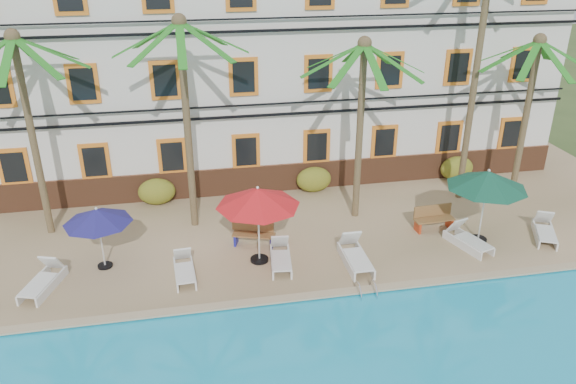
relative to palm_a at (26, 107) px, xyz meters
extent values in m
plane|color=#384C23|center=(9.09, -4.93, -5.03)|extent=(100.00, 100.00, 0.00)
cube|color=tan|center=(9.09, 0.07, -4.91)|extent=(30.00, 12.00, 0.25)
cube|color=tan|center=(9.09, -5.83, -4.75)|extent=(30.00, 0.35, 0.06)
cube|color=silver|center=(9.09, 5.07, 0.22)|extent=(25.00, 6.00, 10.00)
cube|color=brown|center=(9.09, 2.01, -4.18)|extent=(25.00, 0.12, 1.20)
cube|color=orange|center=(-1.41, 2.02, -2.88)|extent=(1.15, 0.10, 1.50)
cube|color=black|center=(-1.41, 1.97, -2.88)|extent=(0.85, 0.04, 1.20)
cube|color=orange|center=(1.59, 2.02, -2.88)|extent=(1.15, 0.10, 1.50)
cube|color=black|center=(1.59, 1.97, -2.88)|extent=(0.85, 0.04, 1.20)
cube|color=orange|center=(4.59, 2.02, -2.88)|extent=(1.15, 0.10, 1.50)
cube|color=black|center=(4.59, 1.97, -2.88)|extent=(0.85, 0.04, 1.20)
cube|color=orange|center=(7.59, 2.02, -2.88)|extent=(1.15, 0.10, 1.50)
cube|color=black|center=(7.59, 1.97, -2.88)|extent=(0.85, 0.04, 1.20)
cube|color=orange|center=(10.59, 2.02, -2.88)|extent=(1.15, 0.10, 1.50)
cube|color=black|center=(10.59, 1.97, -2.88)|extent=(0.85, 0.04, 1.20)
cube|color=orange|center=(13.59, 2.02, -2.88)|extent=(1.15, 0.10, 1.50)
cube|color=black|center=(13.59, 1.97, -2.88)|extent=(0.85, 0.04, 1.20)
cube|color=orange|center=(16.59, 2.02, -2.88)|extent=(1.15, 0.10, 1.50)
cube|color=black|center=(16.59, 1.97, -2.88)|extent=(0.85, 0.04, 1.20)
cube|color=orange|center=(19.59, 2.02, -2.88)|extent=(1.15, 0.10, 1.50)
cube|color=black|center=(19.59, 1.97, -2.88)|extent=(0.85, 0.04, 1.20)
cube|color=orange|center=(1.59, 2.02, 0.22)|extent=(1.15, 0.10, 1.50)
cube|color=black|center=(1.59, 1.97, 0.22)|extent=(0.85, 0.04, 1.20)
cube|color=orange|center=(4.59, 2.02, 0.22)|extent=(1.15, 0.10, 1.50)
cube|color=black|center=(4.59, 1.97, 0.22)|extent=(0.85, 0.04, 1.20)
cube|color=orange|center=(7.59, 2.02, 0.22)|extent=(1.15, 0.10, 1.50)
cube|color=black|center=(7.59, 1.97, 0.22)|extent=(0.85, 0.04, 1.20)
cube|color=orange|center=(10.59, 2.02, 0.22)|extent=(1.15, 0.10, 1.50)
cube|color=black|center=(10.59, 1.97, 0.22)|extent=(0.85, 0.04, 1.20)
cube|color=orange|center=(13.59, 2.02, 0.22)|extent=(1.15, 0.10, 1.50)
cube|color=black|center=(13.59, 1.97, 0.22)|extent=(0.85, 0.04, 1.20)
cube|color=orange|center=(16.59, 2.02, 0.22)|extent=(1.15, 0.10, 1.50)
cube|color=black|center=(16.59, 1.97, 0.22)|extent=(0.85, 0.04, 1.20)
cube|color=orange|center=(19.59, 2.02, 0.22)|extent=(1.15, 0.10, 1.50)
cube|color=black|center=(19.59, 1.97, 0.22)|extent=(0.85, 0.04, 1.20)
cube|color=black|center=(9.09, 1.87, -1.33)|extent=(25.00, 0.08, 0.10)
cube|color=black|center=(9.09, 1.87, -0.88)|extent=(25.00, 0.08, 0.06)
cube|color=black|center=(9.09, 1.87, 1.97)|extent=(25.00, 0.08, 0.10)
cube|color=black|center=(9.09, 1.87, 2.42)|extent=(25.00, 0.08, 0.06)
cylinder|color=brown|center=(0.00, 0.00, -1.23)|extent=(0.26, 0.26, 7.11)
sphere|color=brown|center=(0.00, 0.00, 2.33)|extent=(0.50, 0.50, 0.50)
cube|color=#1C731B|center=(0.00, 1.12, 1.78)|extent=(0.28, 2.26, 1.12)
cube|color=#1C731B|center=(0.00, -1.12, 1.78)|extent=(0.28, 2.26, 1.12)
cube|color=#1C731B|center=(0.79, -0.79, 1.78)|extent=(1.80, 1.80, 1.12)
cube|color=#1C731B|center=(1.12, 0.00, 1.78)|extent=(2.26, 0.28, 1.12)
cube|color=#1C731B|center=(0.79, 0.79, 1.78)|extent=(1.80, 1.80, 1.12)
cylinder|color=brown|center=(5.27, -0.42, -1.03)|extent=(0.26, 0.26, 7.50)
sphere|color=brown|center=(5.27, -0.42, 2.71)|extent=(0.50, 0.50, 0.50)
cube|color=#1C731B|center=(5.27, 0.71, 2.17)|extent=(0.28, 2.26, 1.12)
cube|color=#1C731B|center=(4.48, 0.38, 2.17)|extent=(1.80, 1.80, 1.12)
cube|color=#1C731B|center=(4.15, -0.42, 2.17)|extent=(2.26, 0.28, 1.12)
cube|color=#1C731B|center=(4.48, -1.21, 2.17)|extent=(1.80, 1.80, 1.12)
cube|color=#1C731B|center=(5.27, -1.54, 2.17)|extent=(0.28, 2.26, 1.12)
cube|color=#1C731B|center=(6.06, -1.21, 2.17)|extent=(1.80, 1.80, 1.12)
cube|color=#1C731B|center=(6.39, -0.42, 2.17)|extent=(2.26, 0.28, 1.12)
cube|color=#1C731B|center=(6.06, 0.38, 2.17)|extent=(1.80, 1.80, 1.12)
cylinder|color=brown|center=(11.50, -0.84, -1.45)|extent=(0.26, 0.26, 6.65)
sphere|color=brown|center=(11.50, -0.84, 1.87)|extent=(0.50, 0.50, 0.50)
cube|color=#1C731B|center=(11.50, 0.28, 1.32)|extent=(0.28, 2.26, 1.12)
cube|color=#1C731B|center=(10.70, -0.04, 1.32)|extent=(1.80, 1.80, 1.12)
cube|color=#1C731B|center=(10.37, -0.84, 1.32)|extent=(2.26, 0.28, 1.12)
cube|color=#1C731B|center=(10.70, -1.63, 1.32)|extent=(1.80, 1.80, 1.12)
cube|color=#1C731B|center=(11.50, -1.96, 1.32)|extent=(0.28, 2.26, 1.12)
cube|color=#1C731B|center=(12.29, -1.63, 1.32)|extent=(1.80, 1.80, 1.12)
cube|color=#1C731B|center=(12.62, -0.84, 1.32)|extent=(2.26, 0.28, 1.12)
cube|color=#1C731B|center=(12.29, -0.04, 1.32)|extent=(1.80, 1.80, 1.12)
cylinder|color=brown|center=(16.28, -0.04, 0.24)|extent=(0.26, 0.26, 10.05)
cylinder|color=brown|center=(18.41, -0.52, -1.54)|extent=(0.26, 0.26, 6.49)
sphere|color=brown|center=(18.41, -0.52, 1.71)|extent=(0.50, 0.50, 0.50)
cube|color=#1C731B|center=(18.41, 0.60, 1.16)|extent=(0.28, 2.26, 1.12)
cube|color=#1C731B|center=(17.62, 0.27, 1.16)|extent=(1.80, 1.80, 1.12)
cube|color=#1C731B|center=(17.29, -0.52, 1.16)|extent=(2.26, 0.28, 1.12)
cube|color=#1C731B|center=(17.62, -1.32, 1.16)|extent=(1.80, 1.80, 1.12)
cube|color=#1C731B|center=(18.41, -1.65, 1.16)|extent=(0.28, 2.26, 1.12)
cube|color=#1C731B|center=(19.21, -1.32, 1.16)|extent=(1.80, 1.80, 1.12)
cube|color=#1C731B|center=(19.54, -0.52, 1.16)|extent=(2.26, 0.28, 1.12)
cube|color=#1C731B|center=(19.21, 0.27, 1.16)|extent=(1.80, 1.80, 1.12)
ellipsoid|color=#275317|center=(3.86, 1.67, -4.23)|extent=(1.50, 0.90, 1.10)
ellipsoid|color=#275317|center=(10.41, 1.67, -4.23)|extent=(1.50, 0.90, 1.10)
ellipsoid|color=#275317|center=(16.97, 1.67, -4.23)|extent=(1.50, 0.90, 1.10)
cylinder|color=black|center=(2.21, -2.87, -4.75)|extent=(0.49, 0.49, 0.07)
cylinder|color=silver|center=(2.21, -2.87, -3.72)|extent=(0.06, 0.06, 2.12)
cone|color=navy|center=(2.21, -2.87, -2.89)|extent=(2.20, 2.20, 0.48)
sphere|color=silver|center=(2.21, -2.87, -2.62)|extent=(0.10, 0.10, 0.10)
cylinder|color=black|center=(7.31, -3.47, -4.74)|extent=(0.62, 0.62, 0.09)
cylinder|color=silver|center=(7.31, -3.47, -3.45)|extent=(0.06, 0.06, 2.66)
cone|color=red|center=(7.31, -3.47, -2.40)|extent=(2.77, 2.77, 0.61)
sphere|color=silver|center=(7.31, -3.47, -2.07)|extent=(0.10, 0.10, 0.10)
cylinder|color=black|center=(15.26, -3.61, -4.74)|extent=(0.63, 0.63, 0.09)
cylinder|color=silver|center=(15.26, -3.61, -3.44)|extent=(0.06, 0.06, 2.68)
cone|color=#114A36|center=(15.26, -3.61, -2.38)|extent=(2.80, 2.80, 0.62)
sphere|color=silver|center=(15.26, -3.61, -2.04)|extent=(0.10, 0.10, 0.10)
cube|color=silver|center=(0.38, -4.10, -4.46)|extent=(1.00, 1.45, 0.06)
cube|color=silver|center=(0.67, -3.23, -4.22)|extent=(0.74, 0.66, 0.66)
cube|color=silver|center=(0.17, -3.76, -4.63)|extent=(0.66, 1.81, 0.31)
cube|color=silver|center=(0.75, -3.96, -4.63)|extent=(0.66, 1.81, 0.31)
cube|color=silver|center=(4.82, -4.23, -4.48)|extent=(0.63, 1.25, 0.06)
cube|color=silver|center=(4.77, -3.39, -4.27)|extent=(0.59, 0.48, 0.61)
cube|color=silver|center=(4.53, -4.02, -4.64)|extent=(0.15, 1.73, 0.28)
cube|color=silver|center=(5.09, -3.99, -4.64)|extent=(0.15, 1.73, 0.28)
cube|color=silver|center=(7.94, -4.12, -4.47)|extent=(0.74, 1.34, 0.06)
cube|color=silver|center=(8.05, -3.24, -4.24)|extent=(0.64, 0.54, 0.64)
cube|color=silver|center=(7.68, -3.84, -4.63)|extent=(0.28, 1.82, 0.30)
cube|color=silver|center=(8.27, -3.91, -4.63)|extent=(0.28, 1.82, 0.30)
cube|color=silver|center=(10.43, -4.61, -4.43)|extent=(0.67, 1.45, 0.07)
cube|color=silver|center=(10.43, -3.60, -4.17)|extent=(0.67, 0.54, 0.72)
cube|color=silver|center=(10.09, -4.33, -4.61)|extent=(0.07, 2.06, 0.33)
cube|color=silver|center=(10.76, -4.33, -4.61)|extent=(0.07, 2.06, 0.33)
cube|color=silver|center=(14.76, -4.19, -4.46)|extent=(0.97, 1.43, 0.06)
cube|color=silver|center=(14.49, -3.33, -4.23)|extent=(0.72, 0.64, 0.65)
cube|color=silver|center=(14.40, -4.04, -4.63)|extent=(0.62, 1.79, 0.30)
cube|color=silver|center=(14.97, -3.86, -4.63)|extent=(0.62, 1.79, 0.30)
cube|color=silver|center=(17.60, -4.13, -4.47)|extent=(1.09, 1.42, 0.06)
cube|color=silver|center=(17.99, -3.32, -4.24)|extent=(0.74, 0.68, 0.64)
cube|color=silver|center=(17.44, -3.77, -4.63)|extent=(0.84, 1.68, 0.30)
cube|color=silver|center=(17.98, -4.03, -4.63)|extent=(0.84, 1.68, 0.30)
cube|color=olive|center=(7.27, -2.42, -4.35)|extent=(1.56, 0.91, 0.06)
cube|color=olive|center=(7.35, -2.21, -4.08)|extent=(1.44, 0.54, 0.45)
cube|color=navy|center=(6.66, -2.21, -4.58)|extent=(0.22, 0.45, 0.40)
cube|color=navy|center=(7.89, -2.63, -4.58)|extent=(0.22, 0.45, 0.40)
cube|color=olive|center=(14.02, -2.54, -4.35)|extent=(1.52, 0.54, 0.06)
cube|color=olive|center=(14.01, -2.32, -4.08)|extent=(1.50, 0.15, 0.45)
cube|color=#B23314|center=(13.37, -2.58, -4.58)|extent=(0.11, 0.45, 0.40)
cube|color=#B23314|center=(14.67, -2.50, -4.58)|extent=(0.11, 0.45, 0.40)
torus|color=silver|center=(10.03, -5.93, -4.78)|extent=(0.04, 0.74, 0.74)
torus|color=silver|center=(10.53, -5.93, -4.78)|extent=(0.04, 0.74, 0.74)
camera|label=1|loc=(5.18, -19.65, 5.31)|focal=35.00mm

